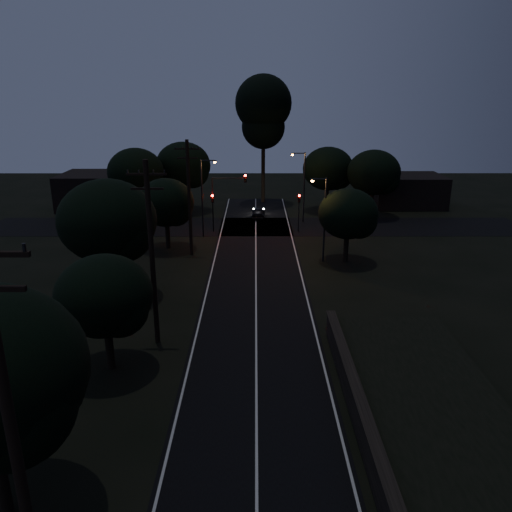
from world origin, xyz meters
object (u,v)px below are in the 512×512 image
object	(u,v)px
utility_pole_near	(14,445)
streetlight_a	(204,193)
signal_right	(299,206)
utility_pole_far	(189,196)
streetlight_c	(323,214)
car	(258,213)
signal_left	(213,206)
utility_pole_mid	(152,252)
tall_pine	(263,111)
signal_mast	(228,192)
streetlight_b	(303,182)

from	to	relation	value
utility_pole_near	streetlight_a	size ratio (longest dim) A/B	1.50
signal_right	utility_pole_far	bearing A→B (deg)	-143.00
streetlight_c	car	bearing A→B (deg)	109.08
utility_pole_near	utility_pole_far	size ratio (longest dim) A/B	1.14
signal_left	signal_right	distance (m)	9.20
signal_left	streetlight_a	bearing A→B (deg)	-109.59
streetlight_a	signal_left	bearing A→B (deg)	70.41
utility_pole_mid	utility_pole_far	xyz separation A→B (m)	(0.00, 17.00, -0.25)
utility_pole_mid	utility_pole_far	bearing A→B (deg)	90.00
streetlight_c	signal_right	bearing A→B (deg)	97.02
signal_left	streetlight_a	world-z (taller)	streetlight_a
utility_pole_near	signal_right	world-z (taller)	utility_pole_near
utility_pole_mid	signal_right	xyz separation A→B (m)	(10.60, 24.99, -2.90)
tall_pine	signal_mast	xyz separation A→B (m)	(-3.91, -15.01, -7.64)
signal_left	streetlight_c	bearing A→B (deg)	-43.76
signal_right	signal_mast	bearing A→B (deg)	179.97
car	tall_pine	bearing A→B (deg)	-91.87
utility_pole_far	streetlight_a	size ratio (longest dim) A/B	1.31
signal_mast	streetlight_a	size ratio (longest dim) A/B	0.78
tall_pine	signal_mast	distance (m)	17.29
streetlight_a	car	bearing A→B (deg)	55.00
utility_pole_far	streetlight_a	bearing A→B (deg)	83.41
streetlight_b	car	xyz separation A→B (m)	(-5.01, 2.00, -3.99)
signal_left	car	size ratio (longest dim) A/B	1.08
streetlight_b	utility_pole_far	bearing A→B (deg)	-133.30
signal_left	signal_right	world-z (taller)	same
utility_pole_near	signal_mast	xyz separation A→B (m)	(3.09, 41.99, -1.91)
utility_pole_mid	signal_left	world-z (taller)	utility_pole_mid
streetlight_b	signal_mast	bearing A→B (deg)	-154.01
utility_pole_near	streetlight_c	bearing A→B (deg)	69.71
utility_pole_mid	car	xyz separation A→B (m)	(6.29, 31.00, -5.09)
utility_pole_near	streetlight_b	distance (m)	47.40
utility_pole_near	car	xyz separation A→B (m)	(6.29, 48.00, -5.60)
tall_pine	signal_right	size ratio (longest dim) A/B	4.05
signal_right	streetlight_a	world-z (taller)	streetlight_a
signal_left	streetlight_b	size ratio (longest dim) A/B	0.51
utility_pole_far	tall_pine	distance (m)	24.90
utility_pole_far	streetlight_b	size ratio (longest dim) A/B	1.31
utility_pole_far	signal_mast	world-z (taller)	utility_pole_far
signal_right	streetlight_c	bearing A→B (deg)	-82.98
tall_pine	signal_left	size ratio (longest dim) A/B	4.05
signal_right	streetlight_a	distance (m)	10.26
signal_mast	streetlight_b	bearing A→B (deg)	25.99
signal_left	signal_right	size ratio (longest dim) A/B	1.00
utility_pole_near	streetlight_a	bearing A→B (deg)	89.01
signal_mast	car	bearing A→B (deg)	61.89
signal_left	car	bearing A→B (deg)	50.85
signal_right	streetlight_b	bearing A→B (deg)	80.00
signal_right	streetlight_b	size ratio (longest dim) A/B	0.51
signal_left	car	world-z (taller)	signal_left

